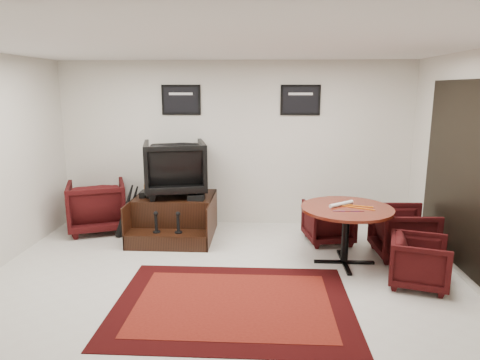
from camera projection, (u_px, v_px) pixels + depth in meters
name	position (u px, v px, depth m)	size (l,w,h in m)	color
ground	(221.00, 285.00, 5.19)	(6.00, 6.00, 0.00)	beige
room_shell	(256.00, 138.00, 4.91)	(6.02, 5.02, 2.81)	silver
area_rug	(233.00, 304.00, 4.73)	(2.61, 1.96, 0.01)	black
shine_podium	(175.00, 217.00, 6.91)	(1.26, 1.29, 0.65)	black
shine_chair	(175.00, 165.00, 6.87)	(0.95, 0.89, 0.98)	black
shoes_pair	(147.00, 194.00, 6.82)	(0.22, 0.25, 0.09)	black
polish_kit	(196.00, 197.00, 6.61)	(0.24, 0.17, 0.08)	black
umbrella_black	(125.00, 210.00, 6.77)	(0.33, 0.13, 0.90)	black
umbrella_hooked	(131.00, 210.00, 6.90)	(0.31, 0.12, 0.84)	black
armchair_side	(97.00, 204.00, 7.11)	(0.90, 0.84, 0.92)	black
meeting_table	(346.00, 214.00, 5.70)	(1.21, 1.21, 0.79)	#431009
table_chair_back	(328.00, 220.00, 6.60)	(0.68, 0.64, 0.70)	black
table_chair_window	(404.00, 230.00, 6.00)	(0.77, 0.72, 0.79)	black
table_chair_corner	(419.00, 259.00, 5.12)	(0.65, 0.61, 0.67)	black
paper_roll	(341.00, 204.00, 5.74)	(0.05, 0.05, 0.42)	silver
table_clutter	(355.00, 208.00, 5.64)	(0.57, 0.35, 0.01)	orange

